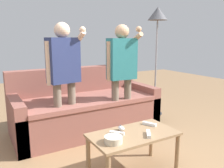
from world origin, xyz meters
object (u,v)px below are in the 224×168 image
coffee_table (133,139)px  game_remote_wand_near (149,134)px  snack_bowl (113,140)px  floor_lamp (157,22)px  couch (85,109)px  game_remote_wand_spare (117,133)px  game_remote_wand_far (149,124)px  player_left (64,69)px  player_right (122,67)px  game_remote_nunchuk (121,128)px

coffee_table → game_remote_wand_near: 0.17m
snack_bowl → floor_lamp: (1.73, 1.45, 1.16)m
couch → game_remote_wand_spare: couch is taller
game_remote_wand_far → game_remote_wand_spare: same height
floor_lamp → player_left: size_ratio=1.21×
couch → game_remote_wand_near: 1.49m
couch → floor_lamp: size_ratio=1.11×
couch → snack_bowl: couch is taller
player_right → game_remote_wand_far: size_ratio=10.13×
game_remote_wand_near → game_remote_nunchuk: bearing=124.7°
floor_lamp → game_remote_wand_spare: size_ratio=14.08×
player_right → game_remote_wand_far: bearing=-101.6°
coffee_table → game_remote_wand_far: (0.27, 0.09, 0.08)m
coffee_table → player_left: player_left is taller
player_right → game_remote_wand_near: 1.21m
player_left → game_remote_wand_near: (0.44, -1.16, -0.52)m
player_left → game_remote_wand_spare: (0.18, -0.99, -0.52)m
couch → player_right: size_ratio=1.36×
snack_bowl → player_left: (-0.06, 1.12, 0.51)m
floor_lamp → snack_bowl: bearing=-139.9°
game_remote_nunchuk → player_right: size_ratio=0.06×
coffee_table → game_remote_wand_far: 0.30m
coffee_table → game_remote_nunchuk: 0.17m
game_remote_nunchuk → player_right: (0.51, 0.80, 0.51)m
player_left → game_remote_wand_spare: player_left is taller
game_remote_wand_near → game_remote_wand_spare: bearing=146.0°
game_remote_nunchuk → player_left: 1.09m
game_remote_wand_near → game_remote_wand_spare: size_ratio=1.09×
snack_bowl → coffee_table: bearing=16.1°
coffee_table → player_right: size_ratio=0.56×
couch → game_remote_nunchuk: (-0.14, -1.25, 0.15)m
coffee_table → game_remote_wand_spare: game_remote_wand_spare is taller
game_remote_nunchuk → floor_lamp: 2.29m
couch → player_left: bearing=-141.8°
couch → coffee_table: (-0.07, -1.37, 0.06)m
player_left → couch: bearing=38.2°
floor_lamp → game_remote_wand_spare: floor_lamp is taller
game_remote_nunchuk → floor_lamp: bearing=39.5°
game_remote_nunchuk → game_remote_wand_near: bearing=-55.3°
player_left → player_right: bearing=-9.1°
coffee_table → player_right: (0.44, 0.92, 0.60)m
coffee_table → snack_bowl: bearing=-163.9°
game_remote_nunchuk → player_right: player_right is taller
coffee_table → game_remote_nunchuk: (-0.07, 0.12, 0.09)m
floor_lamp → game_remote_wand_far: size_ratio=12.37×
snack_bowl → game_remote_wand_far: size_ratio=1.09×
game_remote_wand_near → game_remote_wand_far: same height
coffee_table → game_remote_wand_spare: 0.19m
game_remote_wand_far → player_left: bearing=122.7°
couch → game_remote_nunchuk: bearing=-96.4°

